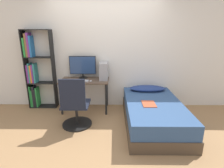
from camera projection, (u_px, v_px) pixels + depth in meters
The scene contains 13 objects.
ground_plane at pixel (103, 135), 3.09m from camera, with size 14.00×14.00×0.00m, color #9E754C.
wall_back at pixel (106, 54), 4.04m from camera, with size 8.00×0.05×2.50m.
desk at pixel (85, 85), 3.92m from camera, with size 1.07×0.59×0.72m.
bookshelf at pixel (35, 71), 4.03m from camera, with size 0.64×0.23×1.81m.
office_chair at pixel (76, 109), 3.27m from camera, with size 0.57×0.57×0.98m.
bed at pixel (153, 113), 3.40m from camera, with size 1.07×1.87×0.46m.
pillow at pixel (147, 88), 3.97m from camera, with size 0.81×0.36×0.11m.
magazine at pixel (149, 104), 3.23m from camera, with size 0.24×0.32×0.01m.
monitor at pixel (83, 66), 3.98m from camera, with size 0.61×0.20×0.51m.
keyboard at pixel (80, 81), 3.78m from camera, with size 0.38×0.12×0.02m.
pc_tower at pixel (104, 71), 3.91m from camera, with size 0.18×0.39×0.38m.
mouse at pixel (91, 81), 3.77m from camera, with size 0.06×0.09×0.02m.
phone at pixel (64, 80), 3.85m from camera, with size 0.07×0.14×0.01m.
Camera 1 is at (0.18, -2.70, 1.74)m, focal length 28.00 mm.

